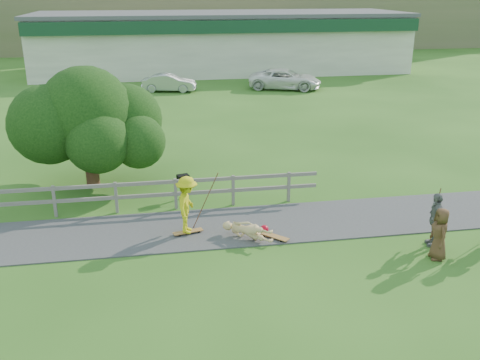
{
  "coord_description": "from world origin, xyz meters",
  "views": [
    {
      "loc": [
        -2.71,
        -13.89,
        7.27
      ],
      "look_at": [
        0.02,
        2.0,
        1.4
      ],
      "focal_mm": 40.0,
      "sensor_mm": 36.0,
      "label": 1
    }
  ],
  "objects": [
    {
      "name": "longboard_rider",
      "position": [
        -1.76,
        1.17,
        0.05
      ],
      "size": [
        0.97,
        0.45,
        0.1
      ],
      "primitive_type": null,
      "rotation": [
        0.0,
        0.0,
        0.25
      ],
      "color": "olive",
      "rests_on": "ground"
    },
    {
      "name": "pole_rider",
      "position": [
        -1.16,
        1.57,
        1.01
      ],
      "size": [
        0.03,
        0.03,
        2.02
      ],
      "primitive_type": "cylinder",
      "color": "#563122",
      "rests_on": "ground"
    },
    {
      "name": "skater_fallen",
      "position": [
        -0.01,
        0.52,
        0.3
      ],
      "size": [
        1.38,
        1.5,
        0.6
      ],
      "primitive_type": "imported",
      "rotation": [
        0.0,
        0.0,
        0.85
      ],
      "color": "tan",
      "rests_on": "ground"
    },
    {
      "name": "longboard_fallen",
      "position": [
        0.79,
        0.42,
        0.06
      ],
      "size": [
        0.86,
        0.89,
        0.11
      ],
      "primitive_type": null,
      "rotation": [
        0.0,
        0.0,
        -0.81
      ],
      "color": "olive",
      "rests_on": "ground"
    },
    {
      "name": "skater_rider",
      "position": [
        -1.76,
        1.17,
        0.9
      ],
      "size": [
        0.94,
        1.3,
        1.8
      ],
      "primitive_type": "imported",
      "rotation": [
        0.0,
        0.0,
        1.31
      ],
      "color": "#BDB911",
      "rests_on": "ground"
    },
    {
      "name": "fence",
      "position": [
        -4.62,
        3.3,
        0.72
      ],
      "size": [
        15.05,
        0.1,
        1.1
      ],
      "color": "#615D55",
      "rests_on": "ground"
    },
    {
      "name": "spectator_b",
      "position": [
        5.36,
        -0.75,
        0.83
      ],
      "size": [
        0.62,
        1.04,
        1.65
      ],
      "primitive_type": "imported",
      "rotation": [
        0.0,
        0.0,
        4.47
      ],
      "color": "slate",
      "rests_on": "ground"
    },
    {
      "name": "strip_mall",
      "position": [
        4.0,
        34.94,
        2.58
      ],
      "size": [
        32.5,
        10.75,
        5.1
      ],
      "color": "#BBB3A4",
      "rests_on": "ground"
    },
    {
      "name": "ground",
      "position": [
        0.0,
        0.0,
        0.0
      ],
      "size": [
        260.0,
        260.0,
        0.0
      ],
      "primitive_type": "plane",
      "color": "#295618",
      "rests_on": "ground"
    },
    {
      "name": "car_white",
      "position": [
        7.35,
        24.85,
        0.74
      ],
      "size": [
        5.83,
        4.1,
        1.48
      ],
      "primitive_type": "imported",
      "rotation": [
        0.0,
        0.0,
        1.23
      ],
      "color": "white",
      "rests_on": "ground"
    },
    {
      "name": "path",
      "position": [
        0.0,
        1.5,
        0.02
      ],
      "size": [
        34.0,
        3.0,
        0.04
      ],
      "primitive_type": "cube",
      "color": "#363638",
      "rests_on": "ground"
    },
    {
      "name": "bbq",
      "position": [
        -1.67,
        4.24,
        0.45
      ],
      "size": [
        0.48,
        0.41,
        0.89
      ],
      "primitive_type": null,
      "rotation": [
        0.0,
        0.0,
        0.25
      ],
      "color": "black",
      "rests_on": "ground"
    },
    {
      "name": "tree",
      "position": [
        -5.02,
        6.15,
        1.82
      ],
      "size": [
        5.53,
        5.53,
        3.64
      ],
      "primitive_type": null,
      "color": "black",
      "rests_on": "ground"
    },
    {
      "name": "car_silver",
      "position": [
        -1.21,
        25.33,
        0.64
      ],
      "size": [
        4.06,
        2.13,
        1.27
      ],
      "primitive_type": "imported",
      "rotation": [
        0.0,
        0.0,
        1.36
      ],
      "color": "#A5A6AC",
      "rests_on": "ground"
    },
    {
      "name": "helmet",
      "position": [
        0.59,
        0.87,
        0.13
      ],
      "size": [
        0.27,
        0.27,
        0.27
      ],
      "primitive_type": "sphere",
      "color": "#AB051A",
      "rests_on": "ground"
    },
    {
      "name": "pole_spec_left",
      "position": [
        5.39,
        -0.67,
        0.89
      ],
      "size": [
        0.03,
        0.03,
        1.77
      ],
      "primitive_type": "cylinder",
      "color": "#563122",
      "rests_on": "ground"
    },
    {
      "name": "spectator_c",
      "position": [
        5.07,
        -1.55,
        0.76
      ],
      "size": [
        0.6,
        0.81,
        1.52
      ],
      "primitive_type": "imported",
      "rotation": [
        0.0,
        0.0,
        4.55
      ],
      "color": "#503520",
      "rests_on": "ground"
    }
  ]
}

